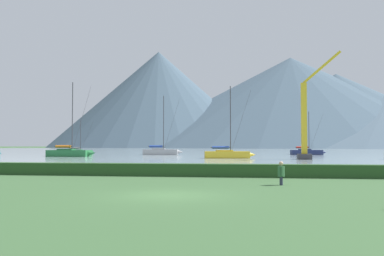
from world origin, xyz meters
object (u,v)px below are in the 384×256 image
Objects in this scene: person_seated_viewer at (281,172)px; sailboat_slip_4 at (307,152)px; dock_crane at (306,125)px; sailboat_slip_0 at (161,151)px; sailboat_slip_3 at (79,152)px; sailboat_slip_11 at (69,153)px; sailboat_slip_6 at (228,154)px.

sailboat_slip_4 is at bearing 75.72° from person_seated_viewer.
dock_crane reaches higher than sailboat_slip_4.
sailboat_slip_0 is 1.71× the size of sailboat_slip_3.
sailboat_slip_4 is (49.02, 5.60, 0.07)m from sailboat_slip_3.
sailboat_slip_11 is at bearing -132.06° from sailboat_slip_0.
sailboat_slip_0 is 18.09m from sailboat_slip_3.
sailboat_slip_6 is at bearing -8.00° from sailboat_slip_11.
dock_crane is at bearing -105.77° from sailboat_slip_4.
sailboat_slip_11 is at bearing 117.90° from person_seated_viewer.
sailboat_slip_11 is 10.71× the size of person_seated_viewer.
person_seated_viewer is 0.08× the size of dock_crane.
sailboat_slip_11 reaches higher than sailboat_slip_3.
person_seated_viewer is (39.42, -65.89, 0.13)m from sailboat_slip_3.
person_seated_viewer is (34.36, -49.93, -0.06)m from sailboat_slip_11.
person_seated_viewer is at bearing -53.87° from sailboat_slip_11.
sailboat_slip_4 is at bearing 6.29° from sailboat_slip_3.
sailboat_slip_11 reaches higher than sailboat_slip_0.
dock_crane reaches higher than sailboat_slip_0.
sailboat_slip_4 is at bearing 50.26° from sailboat_slip_6.
sailboat_slip_0 is at bearing 115.44° from sailboat_slip_6.
sailboat_slip_3 is 0.47× the size of dock_crane.
dock_crane reaches higher than sailboat_slip_11.
sailboat_slip_6 is at bearing -31.91° from sailboat_slip_3.
sailboat_slip_4 is 0.58× the size of dock_crane.
sailboat_slip_3 is at bearing 109.19° from sailboat_slip_11.
dock_crane is at bearing 75.17° from person_seated_viewer.
sailboat_slip_3 is 5.98× the size of person_seated_viewer.
sailboat_slip_3 is 0.56× the size of sailboat_slip_11.
person_seated_viewer is at bearing -98.19° from dock_crane.
sailboat_slip_6 is (-15.30, -26.41, 0.06)m from sailboat_slip_4.
dock_crane is at bearing -27.39° from sailboat_slip_6.
dock_crane is (5.95, 41.35, 4.27)m from person_seated_viewer.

